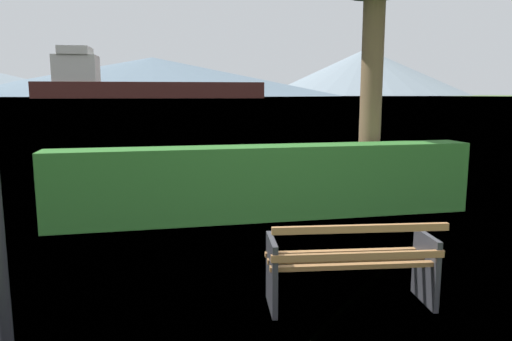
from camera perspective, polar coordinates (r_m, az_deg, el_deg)
The scene contains 7 objects.
ground_plane at distance 4.83m, azimuth 10.97°, elevation -15.36°, with size 1400.00×1400.00×0.00m, color #4C6B33.
water_surface at distance 312.07m, azimuth -12.01°, elevation 8.56°, with size 620.00×620.00×0.00m, color #6B8EA3.
park_bench at distance 4.62m, azimuth 11.33°, elevation -10.88°, with size 1.63×0.75×0.87m.
hedge_row at distance 7.67m, azimuth 1.42°, elevation -1.41°, with size 6.83×0.60×1.18m, color #2D6B28.
cargo_ship_large at distance 238.30m, azimuth -14.39°, elevation 9.95°, with size 107.71×22.65×23.58m.
fishing_boat_near at distance 232.71m, azimuth -4.91°, elevation 8.71°, with size 3.03×4.86×1.26m.
distant_hills at distance 579.72m, azimuth -19.36°, elevation 10.96°, with size 914.91×441.50×61.74m.
Camera 1 is at (-1.78, -4.03, 1.99)m, focal length 33.47 mm.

